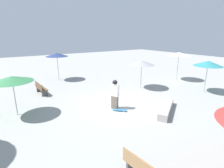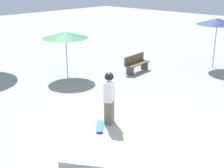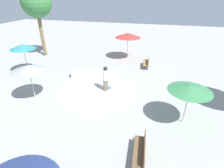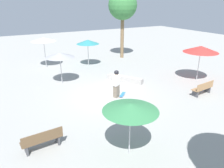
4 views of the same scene
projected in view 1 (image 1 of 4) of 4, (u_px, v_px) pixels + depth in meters
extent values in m
plane|color=#9E9E99|center=(117.00, 105.00, 10.66)|extent=(60.00, 60.00, 0.00)
cube|color=#726656|center=(115.00, 102.00, 10.10)|extent=(0.43, 0.39, 0.77)
cube|color=white|center=(115.00, 91.00, 9.91)|extent=(0.52, 0.44, 0.64)
sphere|color=beige|center=(115.00, 83.00, 9.78)|extent=(0.25, 0.25, 0.25)
sphere|color=black|center=(115.00, 82.00, 9.78)|extent=(0.28, 0.28, 0.28)
cube|color=teal|center=(120.00, 110.00, 9.83)|extent=(0.72, 0.69, 0.02)
cylinder|color=silver|center=(124.00, 110.00, 9.87)|extent=(0.06, 0.06, 0.05)
cylinder|color=silver|center=(124.00, 112.00, 9.71)|extent=(0.06, 0.06, 0.05)
cylinder|color=silver|center=(116.00, 110.00, 9.97)|extent=(0.06, 0.06, 0.05)
cylinder|color=silver|center=(115.00, 111.00, 9.82)|extent=(0.06, 0.06, 0.05)
cube|color=#A8A39E|center=(166.00, 108.00, 9.72)|extent=(1.85, 2.57, 0.38)
cube|color=#47474C|center=(39.00, 89.00, 13.12)|extent=(0.11, 0.40, 0.40)
cube|color=#47474C|center=(45.00, 93.00, 12.18)|extent=(0.11, 0.40, 0.40)
cube|color=brown|center=(42.00, 88.00, 12.59)|extent=(1.63, 0.55, 0.05)
cube|color=brown|center=(38.00, 86.00, 12.41)|extent=(1.60, 0.15, 0.40)
cube|color=#47474C|center=(132.00, 165.00, 5.50)|extent=(0.12, 0.40, 0.40)
cube|color=#9E754C|center=(143.00, 167.00, 4.79)|extent=(1.60, 0.19, 0.40)
cylinder|color=#B7B7BC|center=(206.00, 78.00, 12.77)|extent=(0.05, 0.05, 2.22)
cone|color=teal|center=(208.00, 63.00, 12.48)|extent=(2.00, 2.00, 0.38)
cylinder|color=#B7B7BC|center=(15.00, 97.00, 9.11)|extent=(0.05, 0.05, 2.03)
cone|color=#387F4C|center=(12.00, 79.00, 8.84)|extent=(2.06, 2.06, 0.29)
cylinder|color=#B7B7BC|center=(141.00, 75.00, 13.82)|extent=(0.05, 0.05, 2.10)
cone|color=#99999E|center=(142.00, 63.00, 13.55)|extent=(2.02, 2.02, 0.35)
cylinder|color=#B7B7BC|center=(58.00, 67.00, 16.34)|extent=(0.05, 0.05, 2.42)
cone|color=navy|center=(57.00, 55.00, 16.03)|extent=(2.04, 2.04, 0.32)
cylinder|color=#B7B7BC|center=(178.00, 67.00, 16.28)|extent=(0.05, 0.05, 2.49)
cone|color=white|center=(179.00, 54.00, 15.95)|extent=(2.11, 2.11, 0.30)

